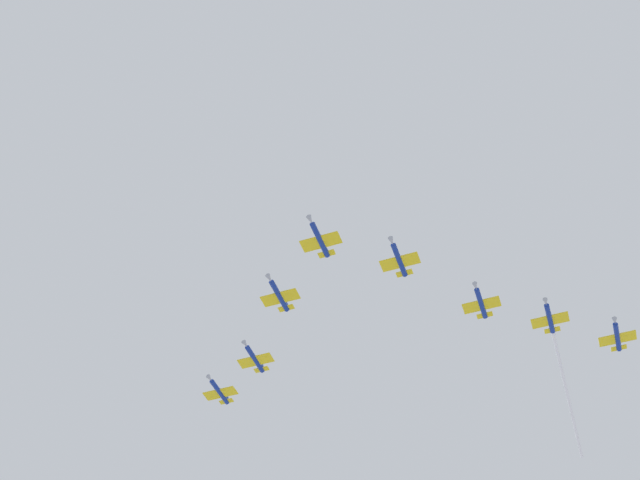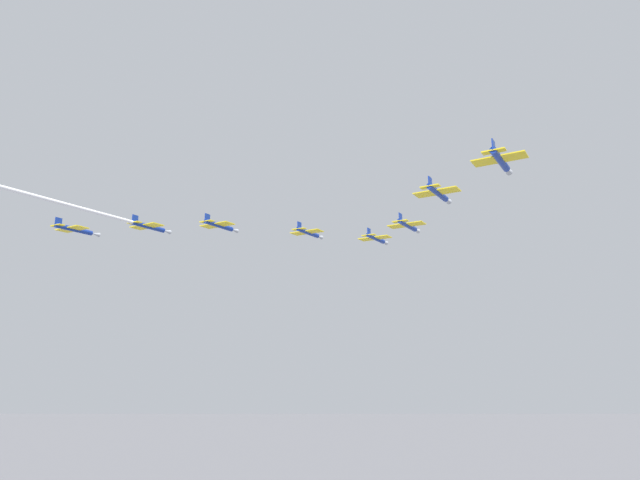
% 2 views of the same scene
% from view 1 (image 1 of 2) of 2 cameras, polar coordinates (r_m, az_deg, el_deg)
% --- Properties ---
extents(jet_lead, '(9.97, 12.94, 2.72)m').
position_cam_1_polar(jet_lead, '(177.19, -0.03, 0.07)').
color(jet_lead, navy).
extents(jet_port_inner, '(9.97, 12.94, 2.72)m').
position_cam_1_polar(jet_port_inner, '(183.78, 5.79, -1.42)').
color(jet_port_inner, navy).
extents(jet_starboard_inner, '(9.97, 12.94, 2.72)m').
position_cam_1_polar(jet_starboard_inner, '(188.91, -3.02, -4.05)').
color(jet_starboard_inner, navy).
extents(jet_port_outer, '(9.97, 12.94, 2.72)m').
position_cam_1_polar(jet_port_outer, '(196.80, 11.68, -4.51)').
color(jet_port_outer, navy).
extents(jet_starboard_outer, '(9.97, 12.94, 2.72)m').
position_cam_1_polar(jet_starboard_outer, '(208.05, -4.81, -8.63)').
color(jet_starboard_outer, navy).
extents(jet_center_rear, '(29.52, 69.29, 2.72)m').
position_cam_1_polar(jet_center_rear, '(221.89, 17.28, -9.14)').
color(jet_center_rear, navy).
extents(jet_port_trail, '(9.97, 12.94, 2.72)m').
position_cam_1_polar(jet_port_trail, '(221.35, -7.39, -10.92)').
color(jet_port_trail, navy).
extents(jet_starboard_trail, '(9.97, 12.94, 2.72)m').
position_cam_1_polar(jet_starboard_trail, '(213.16, 20.90, -6.60)').
color(jet_starboard_trail, navy).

